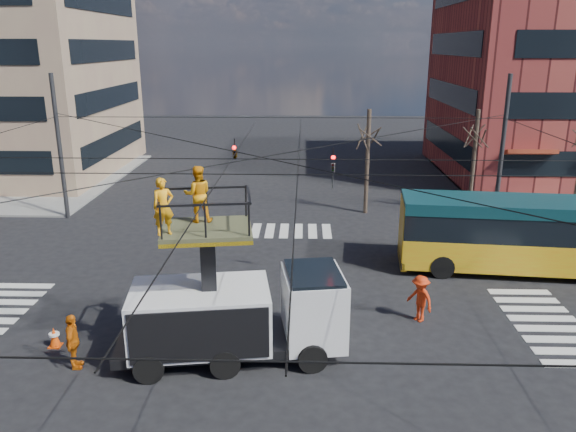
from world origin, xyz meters
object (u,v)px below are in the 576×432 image
Objects in this scene: utility_truck at (236,297)px; traffic_cone at (54,337)px; city_bus at (536,234)px; flagger at (420,298)px; worker_ground at (73,342)px.

traffic_cone is at bearing 168.04° from utility_truck.
utility_truck is at bearing -143.19° from city_bus.
utility_truck is at bearing -102.74° from flagger.
utility_truck reaches higher than traffic_cone.
traffic_cone is 1.78m from worker_ground.
worker_ground reaches higher than traffic_cone.
city_bus is 7.43m from flagger.
traffic_cone is (-6.02, 0.38, -1.67)m from utility_truck.
utility_truck is 10.76× the size of traffic_cone.
flagger reaches higher than traffic_cone.
city_bus is at bearing 20.75° from traffic_cone.
worker_ground is at bearing -46.50° from traffic_cone.
city_bus reaches higher than worker_ground.
utility_truck is 13.90m from city_bus.
city_bus is 6.54× the size of worker_ground.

